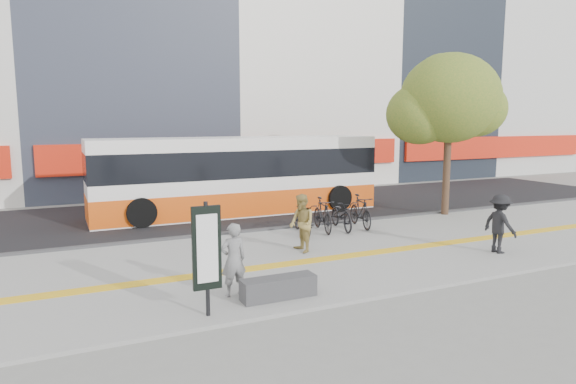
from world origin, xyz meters
name	(u,v)px	position (x,y,z in m)	size (l,w,h in m)	color
ground	(354,271)	(0.00, 0.00, 0.00)	(120.00, 120.00, 0.00)	slate
sidewalk	(325,255)	(0.00, 1.50, 0.04)	(40.00, 7.00, 0.08)	gray
tactile_strip	(334,258)	(0.00, 1.00, 0.09)	(40.00, 0.45, 0.01)	gold
street	(237,211)	(0.00, 9.00, 0.03)	(40.00, 8.00, 0.06)	black
curb	(275,229)	(0.00, 5.00, 0.07)	(40.00, 0.25, 0.14)	#333336
bench	(279,288)	(-2.60, -1.20, 0.30)	(1.60, 0.45, 0.45)	#333336
signboard	(207,250)	(-4.20, -1.51, 1.37)	(0.55, 0.10, 2.20)	black
street_tree	(447,101)	(7.18, 4.82, 4.51)	(4.40, 3.80, 6.31)	#3C271B
bus	(238,178)	(-0.08, 8.50, 1.49)	(11.39, 2.70, 3.03)	white
bicycle_row	(331,215)	(1.64, 4.00, 0.61)	(3.19, 2.03, 1.13)	black
seated_woman	(233,260)	(-3.40, -0.66, 0.86)	(0.57, 0.38, 1.57)	black
pedestrian_tan	(302,223)	(-0.50, 1.94, 0.90)	(0.80, 0.62, 1.64)	#9B8546
pedestrian_dark	(500,224)	(4.49, -0.46, 0.91)	(1.07, 0.61, 1.65)	black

